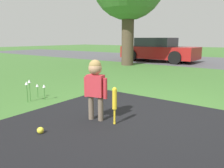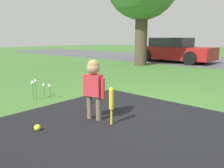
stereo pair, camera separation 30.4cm
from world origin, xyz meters
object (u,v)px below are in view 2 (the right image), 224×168
(sports_ball, at_px, (37,128))
(baseball_bat, at_px, (111,101))
(parked_car, at_px, (174,50))
(child, at_px, (94,81))

(sports_ball, bearing_deg, baseball_bat, 54.21)
(baseball_bat, height_order, sports_ball, baseball_bat)
(baseball_bat, xyz_separation_m, parked_car, (-3.25, 8.43, 0.24))
(sports_ball, relative_size, parked_car, 0.02)
(child, height_order, parked_car, parked_car)
(child, bearing_deg, baseball_bat, -9.56)
(parked_car, bearing_deg, child, -69.49)
(baseball_bat, relative_size, sports_ball, 6.30)
(sports_ball, bearing_deg, child, 71.65)
(sports_ball, xyz_separation_m, parked_car, (-2.67, 9.23, 0.54))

